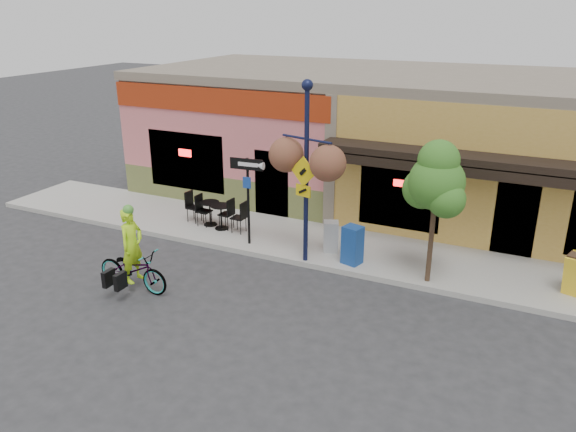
% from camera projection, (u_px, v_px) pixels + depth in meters
% --- Properties ---
extents(ground, '(90.00, 90.00, 0.00)m').
position_uv_depth(ground, '(316.00, 279.00, 14.49)').
color(ground, '#2D2D30').
rests_on(ground, ground).
extents(sidewalk, '(24.00, 3.00, 0.15)m').
position_uv_depth(sidewalk, '(343.00, 248.00, 16.16)').
color(sidewalk, '#9E9B93').
rests_on(sidewalk, ground).
extents(curb, '(24.00, 0.12, 0.15)m').
position_uv_depth(curb, '(324.00, 268.00, 14.93)').
color(curb, '#A8A59E').
rests_on(curb, ground).
extents(building, '(18.20, 8.20, 4.50)m').
position_uv_depth(building, '(398.00, 136.00, 20.06)').
color(building, '#CE6669').
rests_on(building, ground).
extents(bicycle, '(2.03, 0.73, 1.06)m').
position_uv_depth(bicycle, '(133.00, 269.00, 13.80)').
color(bicycle, maroon).
rests_on(bicycle, ground).
extents(cyclist_rider, '(0.46, 0.69, 1.87)m').
position_uv_depth(cyclist_rider, '(133.00, 255.00, 13.64)').
color(cyclist_rider, '#BFFF1A').
rests_on(cyclist_rider, ground).
extents(lamp_post, '(1.64, 0.98, 4.82)m').
position_uv_depth(lamp_post, '(306.00, 174.00, 14.38)').
color(lamp_post, '#13183C').
rests_on(lamp_post, sidewalk).
extents(one_way_sign, '(0.99, 0.30, 2.55)m').
position_uv_depth(one_way_sign, '(248.00, 202.00, 15.84)').
color(one_way_sign, black).
rests_on(one_way_sign, sidewalk).
extents(cafe_set_left, '(1.72, 0.95, 0.99)m').
position_uv_depth(cafe_set_left, '(210.00, 210.00, 17.49)').
color(cafe_set_left, black).
rests_on(cafe_set_left, sidewalk).
extents(cafe_set_right, '(1.70, 0.88, 1.00)m').
position_uv_depth(cafe_set_right, '(221.00, 214.00, 17.18)').
color(cafe_set_right, black).
rests_on(cafe_set_right, sidewalk).
extents(newspaper_box_blue, '(0.56, 0.53, 1.05)m').
position_uv_depth(newspaper_box_blue, '(352.00, 245.00, 14.86)').
color(newspaper_box_blue, navy).
rests_on(newspaper_box_blue, sidewalk).
extents(newspaper_box_grey, '(0.52, 0.50, 0.87)m').
position_uv_depth(newspaper_box_grey, '(331.00, 236.00, 15.64)').
color(newspaper_box_grey, '#ABABAB').
rests_on(newspaper_box_grey, sidewalk).
extents(street_tree, '(1.77, 1.77, 3.64)m').
position_uv_depth(street_tree, '(434.00, 212.00, 13.44)').
color(street_tree, '#3D7A26').
rests_on(street_tree, sidewalk).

